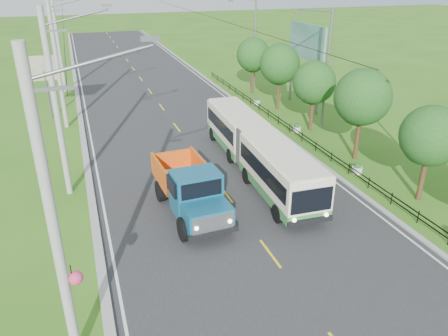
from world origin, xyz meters
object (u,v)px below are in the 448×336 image
planter_far (257,101)px  billboard_left (44,72)px  pole_near (56,105)px  tree_fourth (314,84)px  pole_mid (58,63)px  tree_fifth (279,66)px  billboard_right (307,47)px  streetlight_mid (325,67)px  bus (256,147)px  tree_third (362,100)px  pole_nearest (55,225)px  planter_mid (297,128)px  streetlight_far (254,40)px  pole_far (58,40)px  tree_back (253,56)px  planter_near (357,169)px  dump_truck (190,187)px  tree_second (429,138)px

planter_far → billboard_left: bearing=173.7°
pole_near → tree_fourth: (18.12, 5.14, -1.51)m
pole_mid → tree_fifth: bearing=-2.7°
tree_fifth → planter_far: bearing=124.0°
pole_near → billboard_left: pole_near is taller
billboard_right → streetlight_mid: bearing=-105.4°
streetlight_mid → bus: size_ratio=0.62×
billboard_right → tree_third: bearing=-101.6°
pole_nearest → pole_mid: 24.00m
pole_nearest → planter_mid: size_ratio=14.93×
pole_mid → streetlight_far: bearing=20.3°
tree_third → tree_fifth: 12.00m
planter_mid → pole_mid: bearing=157.5°
pole_far → tree_back: (18.12, -6.86, -1.44)m
planter_near → billboard_right: bearing=75.2°
planter_mid → dump_truck: size_ratio=0.10×
pole_mid → tree_back: bearing=15.8°
tree_fourth → billboard_left: (-19.36, 9.86, 0.28)m
pole_nearest → billboard_right: (20.54, 23.00, 0.41)m
streetlight_mid → planter_mid: size_ratio=13.54×
dump_truck → pole_near: bearing=139.7°
pole_near → streetlight_far: bearing=45.1°
pole_near → bus: size_ratio=0.69×
tree_second → streetlight_mid: (0.79, 11.86, 1.38)m
pole_near → dump_truck: 8.16m
tree_third → tree_fourth: size_ratio=1.11×
pole_near → bus: pole_near is taller
pole_near → bus: 11.53m
pole_mid → tree_fourth: size_ratio=1.85×
streetlight_far → bus: streetlight_far is taller
tree_back → bus: bearing=-111.7°
pole_nearest → pole_near: 12.00m
pole_mid → pole_nearest: bearing=-89.9°
pole_mid → planter_mid: pole_mid is taller
streetlight_mid → planter_near: size_ratio=13.54×
planter_far → pole_mid: bearing=-176.6°
tree_fourth → bus: 9.49m
tree_third → tree_back: tree_third is taller
pole_near → streetlight_far: 26.80m
streetlight_mid → pole_far: bearing=134.9°
pole_far → tree_fifth: size_ratio=1.72×
tree_fourth → tree_second: bearing=-90.0°
tree_fifth → billboard_left: bearing=168.7°
streetlight_far → tree_second: bearing=-91.7°
pole_mid → pole_far: size_ratio=1.00×
pole_far → billboard_right: (20.56, -13.00, 0.25)m
streetlight_far → bus: (-7.92, -19.82, -3.22)m
tree_third → dump_truck: bearing=-163.8°
pole_mid → bus: (10.99, -12.82, -3.42)m
pole_near → pole_mid: 12.00m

